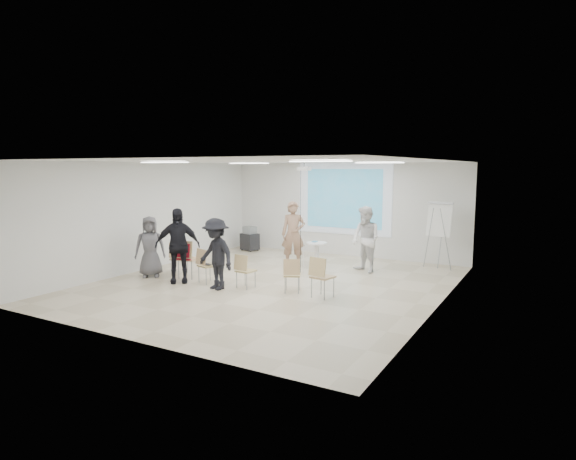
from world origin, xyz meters
The scene contains 30 objects.
floor centered at (0.00, 0.00, -0.05)m, with size 8.00×9.00×0.10m, color beige.
ceiling centered at (0.00, 0.00, 3.05)m, with size 8.00×9.00×0.10m, color white.
wall_back centered at (0.00, 4.55, 1.50)m, with size 8.00×0.10×3.00m, color silver.
wall_left centered at (-4.05, 0.00, 1.50)m, with size 0.10×9.00×3.00m, color silver.
wall_right centered at (4.05, 0.00, 1.50)m, with size 0.10×9.00×3.00m, color silver.
projection_halo centered at (0.00, 4.49, 1.85)m, with size 3.20×0.01×2.30m, color silver.
projection_image centered at (0.00, 4.47, 1.85)m, with size 2.60×0.01×1.90m, color teal.
pedestal_table centered at (0.05, 2.40, 0.41)m, with size 0.69×0.69×0.73m.
player_left centered at (-0.56, 2.11, 1.07)m, with size 0.78×0.53×2.14m, color #A67F65.
player_right centered at (1.53, 2.39, 1.00)m, with size 0.97×0.77×2.00m, color white.
controller_left centered at (-0.38, 2.36, 1.41)m, with size 0.04×0.11×0.04m, color silver.
controller_right centered at (1.35, 2.64, 1.35)m, with size 0.04×0.12×0.04m, color white.
chair_far_left centered at (-2.69, -0.38, 0.52)m, with size 0.56×0.57×0.88m.
chair_left_mid centered at (-2.22, -0.57, 0.59)m, with size 0.56×0.59×1.00m.
chair_left_inner centered at (-1.47, -0.76, 0.52)m, with size 0.52×0.54×0.87m.
chair_center centered at (-0.35, -0.71, 0.49)m, with size 0.42×0.45×0.83m.
chair_right_inner centered at (0.84, -0.51, 0.48)m, with size 0.51×0.52×0.80m.
chair_right_far centered at (1.60, -0.60, 0.54)m, with size 0.51×0.54×0.92m.
red_jacket centered at (-2.24, -0.70, 0.72)m, with size 0.44×0.10×0.42m, color #A91427.
laptop centered at (-1.44, -0.66, 0.47)m, with size 0.32×0.23×0.03m, color black.
audience_left centered at (-2.12, -1.01, 1.07)m, with size 1.24×0.74×2.13m, color black.
audience_mid centered at (-0.88, -1.08, 0.95)m, with size 1.23×0.67×1.91m, color black.
audience_outer centered at (-3.20, -0.87, 0.89)m, with size 0.87×0.57×1.78m, color slate.
flipchart_easel centered at (3.18, 3.76, 1.40)m, with size 0.81×0.62×1.89m.
av_cart centered at (-3.18, 3.76, 0.38)m, with size 0.65×0.58×0.83m.
ceiling_projector centered at (0.10, 1.49, 2.69)m, with size 0.30×0.25×3.00m.
fluor_panel_nw centered at (-2.00, 2.00, 2.97)m, with size 1.20×0.30×0.02m, color white.
fluor_panel_ne centered at (2.00, 2.00, 2.97)m, with size 1.20×0.30×0.02m, color white.
fluor_panel_sw centered at (-2.00, -1.50, 2.97)m, with size 1.20×0.30×0.02m, color white.
fluor_panel_se centered at (2.00, -1.50, 2.97)m, with size 1.20×0.30×0.02m, color white.
Camera 1 is at (6.01, -9.92, 2.85)m, focal length 30.00 mm.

